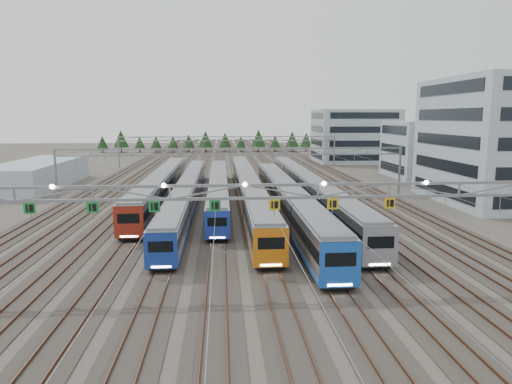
{
  "coord_description": "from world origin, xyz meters",
  "views": [
    {
      "loc": [
        -1.69,
        -33.89,
        12.89
      ],
      "look_at": [
        2.57,
        22.8,
        3.5
      ],
      "focal_mm": 32.0,
      "sensor_mm": 36.0,
      "label": 1
    }
  ],
  "objects": [
    {
      "name": "gantry_far",
      "position": [
        0.0,
        85.0,
        6.39
      ],
      "size": [
        56.36,
        0.36,
        8.0
      ],
      "color": "gray",
      "rests_on": "ground"
    },
    {
      "name": "depot_bldg_north",
      "position": [
        36.38,
        95.3,
        7.46
      ],
      "size": [
        22.0,
        18.0,
        14.93
      ],
      "primitive_type": "cube",
      "color": "#94A9B1",
      "rests_on": "ground"
    },
    {
      "name": "train_c",
      "position": [
        -2.25,
        37.35,
        1.99
      ],
      "size": [
        2.68,
        52.34,
        3.48
      ],
      "color": "black",
      "rests_on": "ground"
    },
    {
      "name": "treeline",
      "position": [
        5.4,
        136.7,
        4.23
      ],
      "size": [
        106.4,
        5.6,
        7.02
      ],
      "color": "#332114",
      "rests_on": "ground"
    },
    {
      "name": "train_e",
      "position": [
        6.75,
        24.05,
        2.28
      ],
      "size": [
        3.11,
        54.05,
        4.05
      ],
      "color": "black",
      "rests_on": "ground"
    },
    {
      "name": "depot_bldg_mid",
      "position": [
        41.65,
        60.88,
        5.99
      ],
      "size": [
        14.0,
        16.0,
        11.99
      ],
      "primitive_type": "cube",
      "color": "#94A9B1",
      "rests_on": "ground"
    },
    {
      "name": "gantry_near",
      "position": [
        -0.05,
        -0.12,
        7.09
      ],
      "size": [
        56.36,
        0.61,
        8.08
      ],
      "color": "gray",
      "rests_on": "ground"
    },
    {
      "name": "ground",
      "position": [
        0.0,
        0.0,
        0.0
      ],
      "size": [
        400.0,
        400.0,
        0.0
      ],
      "primitive_type": "plane",
      "color": "#47423A",
      "rests_on": "ground"
    },
    {
      "name": "train_a",
      "position": [
        -11.25,
        38.87,
        2.23
      ],
      "size": [
        3.04,
        53.58,
        3.96
      ],
      "color": "black",
      "rests_on": "ground"
    },
    {
      "name": "train_b",
      "position": [
        -6.75,
        32.41,
        2.05
      ],
      "size": [
        2.77,
        60.23,
        3.61
      ],
      "color": "black",
      "rests_on": "ground"
    },
    {
      "name": "gantry_mid",
      "position": [
        0.0,
        40.0,
        6.39
      ],
      "size": [
        56.36,
        0.36,
        8.0
      ],
      "color": "gray",
      "rests_on": "ground"
    },
    {
      "name": "west_shed",
      "position": [
        -35.8,
        53.07,
        2.36
      ],
      "size": [
        10.0,
        30.0,
        4.72
      ],
      "primitive_type": "cube",
      "color": "#94A9B1",
      "rests_on": "ground"
    },
    {
      "name": "train_d",
      "position": [
        2.25,
        35.2,
        2.21
      ],
      "size": [
        3.01,
        66.53,
        3.92
      ],
      "color": "black",
      "rests_on": "ground"
    },
    {
      "name": "train_f",
      "position": [
        11.25,
        33.53,
        2.25
      ],
      "size": [
        3.06,
        64.27,
        3.99
      ],
      "color": "black",
      "rests_on": "ground"
    },
    {
      "name": "track_bed",
      "position": [
        0.0,
        100.0,
        1.49
      ],
      "size": [
        54.0,
        260.0,
        5.42
      ],
      "color": "#2D2823",
      "rests_on": "ground"
    },
    {
      "name": "depot_bldg_south",
      "position": [
        40.37,
        31.74,
        9.32
      ],
      "size": [
        18.0,
        22.0,
        18.64
      ],
      "primitive_type": "cube",
      "color": "#94A9B1",
      "rests_on": "ground"
    }
  ]
}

